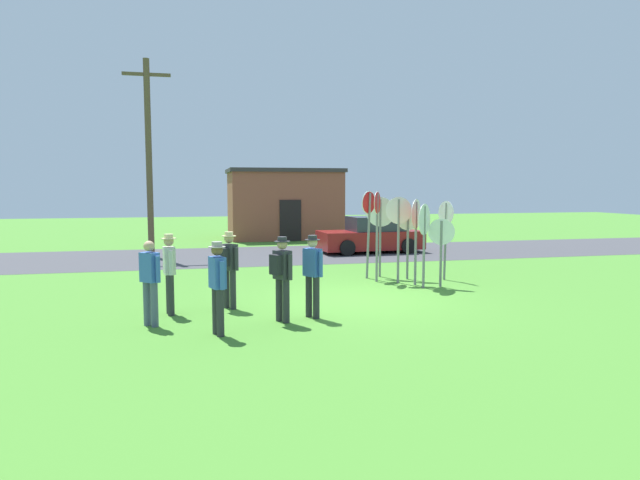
{
  "coord_description": "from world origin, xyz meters",
  "views": [
    {
      "loc": [
        -3.75,
        -12.54,
        2.72
      ],
      "look_at": [
        -0.42,
        1.88,
        1.3
      ],
      "focal_mm": 30.73,
      "sensor_mm": 36.0,
      "label": 1
    }
  ],
  "objects_px": {
    "stop_sign_low_front": "(398,224)",
    "person_holding_notes": "(312,271)",
    "stop_sign_center_cluster": "(416,226)",
    "person_with_sunhat": "(282,273)",
    "person_near_signs": "(150,278)",
    "person_in_dark_shirt": "(218,283)",
    "stop_sign_far_back": "(424,230)",
    "parked_car_on_street": "(372,236)",
    "stop_sign_nearest": "(441,241)",
    "stop_sign_tallest": "(446,227)",
    "stop_sign_leaning_right": "(408,231)",
    "stop_sign_rear_right": "(377,222)",
    "person_in_teal": "(169,269)",
    "utility_pole": "(149,154)",
    "person_in_blue": "(229,264)",
    "stop_sign_rear_left": "(380,221)",
    "stop_sign_leaning_left": "(369,220)"
  },
  "relations": [
    {
      "from": "person_holding_notes",
      "to": "person_with_sunhat",
      "type": "relative_size",
      "value": 1.0
    },
    {
      "from": "stop_sign_low_front",
      "to": "parked_car_on_street",
      "type": "bearing_deg",
      "value": 77.44
    },
    {
      "from": "parked_car_on_street",
      "to": "stop_sign_tallest",
      "type": "bearing_deg",
      "value": -90.63
    },
    {
      "from": "person_in_dark_shirt",
      "to": "utility_pole",
      "type": "bearing_deg",
      "value": 99.45
    },
    {
      "from": "utility_pole",
      "to": "person_in_teal",
      "type": "bearing_deg",
      "value": -83.85
    },
    {
      "from": "stop_sign_tallest",
      "to": "stop_sign_leaning_right",
      "type": "relative_size",
      "value": 1.09
    },
    {
      "from": "utility_pole",
      "to": "person_near_signs",
      "type": "relative_size",
      "value": 4.53
    },
    {
      "from": "person_holding_notes",
      "to": "person_near_signs",
      "type": "height_order",
      "value": "person_holding_notes"
    },
    {
      "from": "stop_sign_tallest",
      "to": "person_in_blue",
      "type": "relative_size",
      "value": 1.34
    },
    {
      "from": "stop_sign_rear_right",
      "to": "person_in_teal",
      "type": "relative_size",
      "value": 1.5
    },
    {
      "from": "stop_sign_low_front",
      "to": "person_holding_notes",
      "type": "bearing_deg",
      "value": -132.45
    },
    {
      "from": "stop_sign_nearest",
      "to": "stop_sign_rear_left",
      "type": "relative_size",
      "value": 0.77
    },
    {
      "from": "stop_sign_center_cluster",
      "to": "person_with_sunhat",
      "type": "bearing_deg",
      "value": -142.01
    },
    {
      "from": "stop_sign_center_cluster",
      "to": "stop_sign_tallest",
      "type": "bearing_deg",
      "value": 27.45
    },
    {
      "from": "stop_sign_rear_right",
      "to": "person_with_sunhat",
      "type": "xyz_separation_m",
      "value": [
        -3.43,
        -4.13,
        -0.74
      ]
    },
    {
      "from": "stop_sign_tallest",
      "to": "stop_sign_center_cluster",
      "type": "distance_m",
      "value": 1.36
    },
    {
      "from": "parked_car_on_street",
      "to": "stop_sign_nearest",
      "type": "distance_m",
      "value": 8.21
    },
    {
      "from": "stop_sign_low_front",
      "to": "person_near_signs",
      "type": "distance_m",
      "value": 7.47
    },
    {
      "from": "person_holding_notes",
      "to": "person_in_blue",
      "type": "bearing_deg",
      "value": 142.79
    },
    {
      "from": "stop_sign_tallest",
      "to": "stop_sign_leaning_left",
      "type": "distance_m",
      "value": 2.27
    },
    {
      "from": "stop_sign_low_front",
      "to": "person_in_dark_shirt",
      "type": "xyz_separation_m",
      "value": [
        -5.27,
        -4.53,
        -0.7
      ]
    },
    {
      "from": "stop_sign_center_cluster",
      "to": "person_holding_notes",
      "type": "bearing_deg",
      "value": -139.12
    },
    {
      "from": "stop_sign_nearest",
      "to": "stop_sign_leaning_right",
      "type": "bearing_deg",
      "value": 105.96
    },
    {
      "from": "stop_sign_low_front",
      "to": "stop_sign_leaning_left",
      "type": "relative_size",
      "value": 0.94
    },
    {
      "from": "stop_sign_rear_right",
      "to": "person_near_signs",
      "type": "bearing_deg",
      "value": -147.17
    },
    {
      "from": "stop_sign_rear_right",
      "to": "stop_sign_rear_left",
      "type": "distance_m",
      "value": 0.9
    },
    {
      "from": "stop_sign_tallest",
      "to": "stop_sign_far_back",
      "type": "xyz_separation_m",
      "value": [
        -1.17,
        -1.1,
        0.0
      ]
    },
    {
      "from": "parked_car_on_street",
      "to": "person_holding_notes",
      "type": "relative_size",
      "value": 2.53
    },
    {
      "from": "utility_pole",
      "to": "stop_sign_leaning_right",
      "type": "relative_size",
      "value": 3.59
    },
    {
      "from": "person_in_dark_shirt",
      "to": "stop_sign_far_back",
      "type": "bearing_deg",
      "value": 32.53
    },
    {
      "from": "stop_sign_far_back",
      "to": "stop_sign_rear_left",
      "type": "bearing_deg",
      "value": 104.35
    },
    {
      "from": "person_in_teal",
      "to": "person_with_sunhat",
      "type": "relative_size",
      "value": 1.0
    },
    {
      "from": "stop_sign_leaning_right",
      "to": "person_holding_notes",
      "type": "xyz_separation_m",
      "value": [
        -3.78,
        -4.11,
        -0.45
      ]
    },
    {
      "from": "stop_sign_leaning_right",
      "to": "person_holding_notes",
      "type": "relative_size",
      "value": 1.23
    },
    {
      "from": "stop_sign_rear_right",
      "to": "person_in_blue",
      "type": "distance_m",
      "value": 5.19
    },
    {
      "from": "stop_sign_rear_right",
      "to": "stop_sign_leaning_left",
      "type": "xyz_separation_m",
      "value": [
        -0.07,
        0.58,
        0.02
      ]
    },
    {
      "from": "stop_sign_leaning_left",
      "to": "person_in_teal",
      "type": "relative_size",
      "value": 1.51
    },
    {
      "from": "person_holding_notes",
      "to": "stop_sign_far_back",
      "type": "bearing_deg",
      "value": 35.98
    },
    {
      "from": "stop_sign_rear_left",
      "to": "person_in_teal",
      "type": "distance_m",
      "value": 7.15
    },
    {
      "from": "stop_sign_low_front",
      "to": "person_holding_notes",
      "type": "height_order",
      "value": "stop_sign_low_front"
    },
    {
      "from": "stop_sign_tallest",
      "to": "person_in_blue",
      "type": "bearing_deg",
      "value": -158.87
    },
    {
      "from": "parked_car_on_street",
      "to": "person_with_sunhat",
      "type": "bearing_deg",
      "value": -116.74
    },
    {
      "from": "stop_sign_low_front",
      "to": "person_in_dark_shirt",
      "type": "bearing_deg",
      "value": -139.3
    },
    {
      "from": "stop_sign_low_front",
      "to": "stop_sign_leaning_right",
      "type": "bearing_deg",
      "value": 46.33
    },
    {
      "from": "stop_sign_rear_right",
      "to": "stop_sign_rear_left",
      "type": "xyz_separation_m",
      "value": [
        0.38,
        0.81,
        -0.05
      ]
    },
    {
      "from": "person_in_dark_shirt",
      "to": "parked_car_on_street",
      "type": "bearing_deg",
      "value": 59.73
    },
    {
      "from": "person_near_signs",
      "to": "stop_sign_low_front",
      "type": "bearing_deg",
      "value": 28.57
    },
    {
      "from": "stop_sign_far_back",
      "to": "stop_sign_leaning_left",
      "type": "relative_size",
      "value": 0.87
    },
    {
      "from": "person_holding_notes",
      "to": "utility_pole",
      "type": "bearing_deg",
      "value": 109.5
    },
    {
      "from": "person_in_blue",
      "to": "person_in_teal",
      "type": "bearing_deg",
      "value": -167.11
    }
  ]
}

